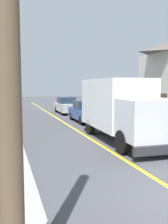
% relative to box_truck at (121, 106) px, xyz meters
% --- Properties ---
extents(centre_line_yellow, '(0.16, 56.00, 0.01)m').
position_rel_box_truck_xyz_m(centre_line_yellow, '(-1.43, 3.04, -1.76)').
color(centre_line_yellow, gold).
rests_on(centre_line_yellow, ground).
extents(box_truck, '(2.57, 7.24, 3.20)m').
position_rel_box_truck_xyz_m(box_truck, '(0.00, 0.00, 0.00)').
color(box_truck, white).
rests_on(box_truck, ground).
extents(parked_car_near, '(1.83, 4.41, 1.67)m').
position_rel_box_truck_xyz_m(parked_car_near, '(0.30, 6.89, -0.97)').
color(parked_car_near, '#2D4793').
rests_on(parked_car_near, ground).
extents(parked_car_mid, '(1.83, 4.41, 1.67)m').
position_rel_box_truck_xyz_m(parked_car_mid, '(0.28, 13.13, -0.97)').
color(parked_car_mid, '#B7B7BC').
rests_on(parked_car_mid, ground).
extents(parked_van_across, '(1.99, 4.47, 1.67)m').
position_rel_box_truck_xyz_m(parked_van_across, '(3.77, 7.79, -0.97)').
color(parked_van_across, silver).
rests_on(parked_van_across, ground).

